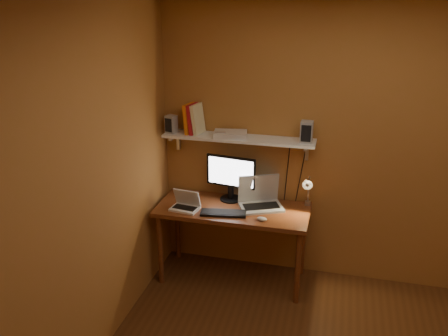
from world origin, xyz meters
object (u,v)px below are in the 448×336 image
(netbook, at_px, (186,203))
(desk_lamp, at_px, (308,189))
(speaker_left, at_px, (171,124))
(speaker_right, at_px, (307,132))
(desk, at_px, (233,216))
(shelf_camera, at_px, (220,135))
(wall_shelf, at_px, (238,139))
(laptop, at_px, (260,198))
(monitor, at_px, (231,176))
(router, at_px, (230,134))
(mouse, at_px, (262,219))
(keyboard, at_px, (223,213))

(netbook, height_order, desk_lamp, desk_lamp)
(speaker_left, height_order, speaker_right, speaker_right)
(desk, distance_m, shelf_camera, 0.76)
(wall_shelf, relative_size, shelf_camera, 14.17)
(speaker_left, height_order, shelf_camera, speaker_left)
(laptop, distance_m, speaker_left, 1.08)
(desk, height_order, netbook, netbook)
(laptop, bearing_deg, monitor, 142.82)
(laptop, distance_m, router, 0.65)
(laptop, height_order, netbook, laptop)
(laptop, xyz_separation_m, mouse, (0.07, -0.29, -0.06))
(mouse, relative_size, router, 0.30)
(wall_shelf, distance_m, laptop, 0.59)
(speaker_right, bearing_deg, wall_shelf, 179.96)
(keyboard, distance_m, router, 0.72)
(desk_lamp, height_order, shelf_camera, shelf_camera)
(speaker_left, relative_size, shelf_camera, 1.65)
(desk_lamp, distance_m, speaker_left, 1.39)
(monitor, xyz_separation_m, router, (-0.01, 0.01, 0.41))
(monitor, height_order, speaker_left, speaker_left)
(monitor, height_order, keyboard, monitor)
(desk, xyz_separation_m, keyboard, (-0.05, -0.15, 0.10))
(shelf_camera, bearing_deg, mouse, -33.79)
(shelf_camera, bearing_deg, desk_lamp, 0.91)
(speaker_right, bearing_deg, shelf_camera, -173.76)
(speaker_left, bearing_deg, desk_lamp, 12.39)
(desk_lamp, height_order, speaker_right, speaker_right)
(netbook, height_order, speaker_right, speaker_right)
(mouse, height_order, speaker_left, speaker_left)
(mouse, xyz_separation_m, desk_lamp, (0.36, 0.32, 0.19))
(monitor, distance_m, laptop, 0.35)
(netbook, xyz_separation_m, speaker_right, (1.03, 0.30, 0.67))
(keyboard, relative_size, shelf_camera, 4.13)
(monitor, bearing_deg, shelf_camera, -137.65)
(wall_shelf, distance_m, speaker_left, 0.65)
(speaker_left, bearing_deg, netbook, -38.49)
(speaker_left, bearing_deg, laptop, 9.85)
(keyboard, xyz_separation_m, router, (-0.02, 0.33, 0.64))
(wall_shelf, relative_size, speaker_right, 7.39)
(netbook, relative_size, keyboard, 0.66)
(desk_lamp, relative_size, router, 1.26)
(monitor, distance_m, mouse, 0.56)
(mouse, height_order, desk_lamp, desk_lamp)
(speaker_left, bearing_deg, speaker_right, 14.85)
(monitor, xyz_separation_m, speaker_left, (-0.58, 0.01, 0.46))
(shelf_camera, bearing_deg, router, 39.51)
(wall_shelf, height_order, laptop, wall_shelf)
(laptop, distance_m, netbook, 0.68)
(netbook, distance_m, mouse, 0.72)
(laptop, height_order, shelf_camera, shelf_camera)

